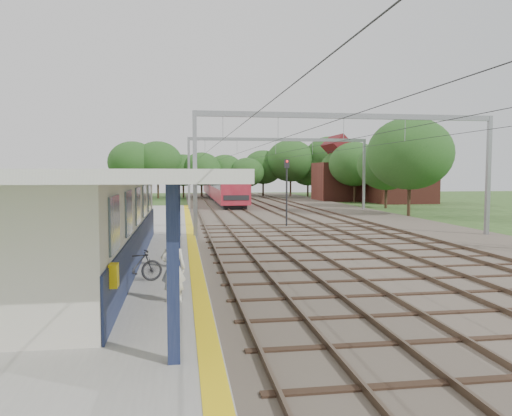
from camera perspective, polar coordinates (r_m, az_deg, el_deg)
ground at (r=13.63m, az=17.14°, el=-12.00°), size 160.00×160.00×0.00m
ballast_bed at (r=43.06m, az=4.55°, el=-0.83°), size 18.00×90.00×0.10m
platform at (r=26.08m, az=-12.37°, el=-3.85°), size 5.00×52.00×0.35m
yellow_stripe at (r=26.00m, az=-7.41°, el=-3.41°), size 0.45×52.00×0.01m
station_building at (r=19.11m, az=-17.97°, el=-1.18°), size 3.41×18.00×3.40m
canopy at (r=17.89m, az=-15.10°, el=3.66°), size 6.40×20.00×3.44m
rail_tracks at (r=42.55m, az=1.27°, el=-0.71°), size 11.80×88.00×0.15m
catenary_system at (r=38.21m, az=5.31°, el=6.74°), size 17.22×88.00×7.00m
tree_band at (r=69.57m, az=-0.65°, el=5.07°), size 31.72×30.88×8.82m
house_near at (r=63.67m, az=16.30°, el=3.25°), size 7.00×6.12×7.89m
house_far at (r=67.39m, az=10.28°, el=3.60°), size 8.00×6.12×8.66m
person at (r=13.26m, az=-9.44°, el=-6.84°), size 0.67×0.47×1.77m
bicycle at (r=15.89m, az=-13.68°, el=-6.46°), size 1.76×0.91×1.02m
train at (r=66.24m, az=-4.03°, el=2.72°), size 2.96×36.88×3.89m
signal_post at (r=33.88m, az=3.53°, el=2.79°), size 0.33×0.28×4.62m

